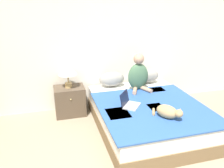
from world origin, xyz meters
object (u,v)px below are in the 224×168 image
at_px(person_sitting, 138,75).
at_px(nightstand, 70,101).
at_px(pillow_near, 112,79).
at_px(cat_tabby, 168,112).
at_px(laptop_open, 129,103).
at_px(bed, 147,115).
at_px(pillow_far, 147,76).
at_px(table_lamp, 67,70).

relative_size(person_sitting, nightstand, 1.23).
bearing_deg(nightstand, person_sitting, -11.24).
bearing_deg(nightstand, pillow_near, 3.52).
xyz_separation_m(pillow_near, cat_tabby, (0.42, -1.44, -0.04)).
bearing_deg(laptop_open, nightstand, 82.20).
height_order(laptop_open, nightstand, laptop_open).
relative_size(bed, pillow_far, 4.29).
bearing_deg(bed, pillow_near, 112.05).
xyz_separation_m(person_sitting, cat_tabby, (0.00, -1.14, -0.18)).
relative_size(person_sitting, cat_tabby, 1.45).
bearing_deg(laptop_open, table_lamp, 82.43).
height_order(cat_tabby, table_lamp, table_lamp).
xyz_separation_m(bed, pillow_near, (-0.36, 0.88, 0.37)).
distance_m(person_sitting, cat_tabby, 1.16).
xyz_separation_m(pillow_near, laptop_open, (0.02, -0.93, -0.09)).
distance_m(cat_tabby, nightstand, 1.88).
bearing_deg(table_lamp, cat_tabby, -48.33).
distance_m(person_sitting, table_lamp, 1.26).
relative_size(bed, cat_tabby, 4.53).
relative_size(person_sitting, table_lamp, 1.49).
bearing_deg(pillow_far, pillow_near, 180.00).
bearing_deg(cat_tabby, person_sitting, 145.13).
xyz_separation_m(pillow_far, nightstand, (-1.53, -0.05, -0.33)).
height_order(nightstand, table_lamp, table_lamp).
bearing_deg(pillow_far, laptop_open, -126.63).
xyz_separation_m(bed, laptop_open, (-0.33, -0.05, 0.28)).
relative_size(laptop_open, table_lamp, 0.89).
distance_m(person_sitting, nightstand, 1.34).
bearing_deg(person_sitting, cat_tabby, -89.93).
bearing_deg(laptop_open, bed, -43.10).
relative_size(pillow_far, table_lamp, 1.08).
height_order(person_sitting, cat_tabby, person_sitting).
height_order(pillow_far, person_sitting, person_sitting).
height_order(pillow_near, cat_tabby, pillow_near).
bearing_deg(cat_tabby, bed, 151.21).
distance_m(pillow_near, person_sitting, 0.53).
relative_size(pillow_near, pillow_far, 1.00).
height_order(bed, table_lamp, table_lamp).
height_order(pillow_far, laptop_open, pillow_far).
bearing_deg(pillow_far, person_sitting, -135.51).
bearing_deg(pillow_near, table_lamp, -176.43).
bearing_deg(pillow_near, laptop_open, -88.56).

